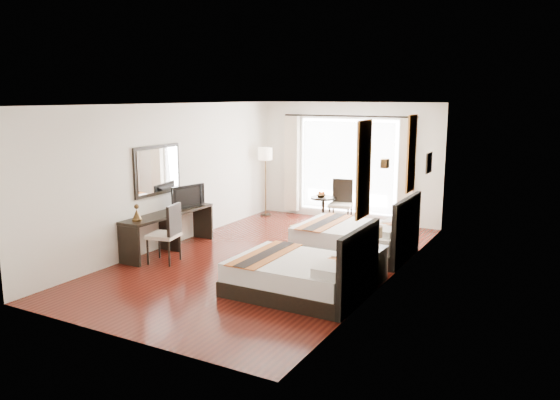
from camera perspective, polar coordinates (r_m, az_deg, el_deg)
The scene contains 29 objects.
floor at distance 10.05m, azimuth -1.06°, elevation -6.22°, with size 4.50×7.50×0.01m, color #370E0A.
ceiling at distance 9.61m, azimuth -1.12°, elevation 9.92°, with size 4.50×7.50×0.02m, color white.
wall_headboard at distance 8.84m, azimuth 11.62°, elevation 0.57°, with size 0.01×7.50×2.80m, color silver.
wall_desk at distance 11.01m, azimuth -11.28°, elevation 2.57°, with size 0.01×7.50×2.80m, color silver.
wall_window at distance 13.08m, azimuth 7.14°, elevation 3.98°, with size 4.50×0.01×2.80m, color silver.
wall_entry at distance 6.81m, azimuth -17.02°, elevation -2.75°, with size 4.50×0.01×2.80m, color silver.
window_glass at distance 13.08m, azimuth 7.10°, elevation 3.54°, with size 2.40×0.02×2.20m, color white.
sheer_curtain at distance 13.02m, azimuth 7.00°, elevation 3.51°, with size 2.30×0.02×2.10m, color white.
drape_left at distance 13.59m, azimuth 1.25°, elevation 3.81°, with size 0.35×0.14×2.35m, color #BCA792.
drape_right at distance 12.53m, azimuth 13.10°, elevation 2.93°, with size 0.35×0.14×2.35m, color #BCA792.
art_panel_near at distance 7.55m, azimuth 8.74°, elevation 3.16°, with size 0.03×0.50×1.35m, color maroon.
art_panel_far at distance 9.81m, azimuth 13.58°, elevation 4.73°, with size 0.03×0.50×1.35m, color maroon.
wall_sconce at distance 8.55m, azimuth 10.90°, elevation 3.77°, with size 0.10×0.14×0.14m, color #48331A.
mirror_frame at distance 10.65m, azimuth -12.69°, elevation 3.06°, with size 0.04×1.25×0.95m, color black.
mirror_glass at distance 10.64m, azimuth -12.59°, elevation 3.05°, with size 0.01×1.12×0.82m, color white.
bed_near at distance 8.29m, azimuth 2.36°, elevation -7.83°, with size 1.99×1.55×1.12m.
bed_far at distance 10.40m, azimuth 8.06°, elevation -3.98°, with size 2.07×1.62×1.17m.
nightstand at distance 8.96m, azimuth 9.28°, elevation -6.64°, with size 0.46×0.57×0.55m, color black.
table_lamp at distance 8.95m, azimuth 9.89°, elevation -3.45°, with size 0.24×0.24×0.38m.
vase at distance 8.75m, azimuth 9.05°, elevation -5.05°, with size 0.13×0.13×0.14m, color black.
console_desk at distance 10.72m, azimuth -11.51°, elevation -3.22°, with size 0.50×2.20×0.76m, color black.
television at distance 10.96m, azimuth -9.84°, elevation 0.39°, with size 0.80×0.10×0.46m, color black.
bronze_figurine at distance 10.00m, azimuth -14.73°, elevation -1.38°, with size 0.18×0.18×0.27m, color #48331A, non-canonical shape.
desk_chair at distance 9.99m, azimuth -11.92°, elevation -4.59°, with size 0.59×0.59×1.07m.
floor_lamp at distance 13.41m, azimuth -1.53°, elevation 4.38°, with size 0.34×0.34×1.70m.
side_table at distance 12.59m, azimuth 4.51°, elevation -1.16°, with size 0.58×0.58×0.66m, color black.
fruit_bowl at distance 12.51m, azimuth 4.33°, elevation 0.45°, with size 0.23×0.23×0.06m, color #492E1A.
window_chair at distance 12.52m, azimuth 6.36°, elevation -1.29°, with size 0.59×0.59×1.07m.
jute_rug at distance 12.45m, azimuth 4.75°, elevation -2.84°, with size 1.37×0.93×0.01m, color tan.
Camera 1 is at (4.79, -8.33, 2.94)m, focal length 35.00 mm.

